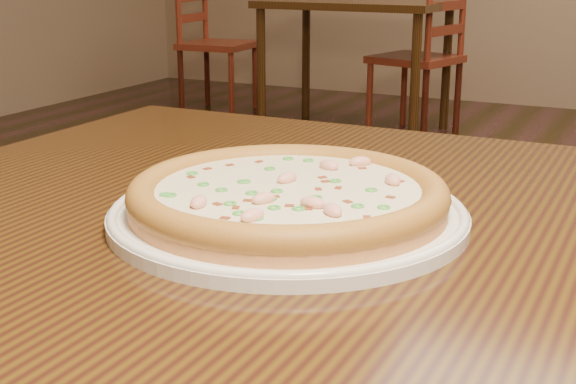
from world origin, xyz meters
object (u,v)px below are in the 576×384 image
at_px(chair_a, 210,43).
at_px(chair_b, 424,58).
at_px(hero_table, 420,320).
at_px(plate, 288,213).
at_px(bg_table_left, 356,17).
at_px(pizza, 288,195).

distance_m(chair_a, chair_b, 1.48).
bearing_deg(hero_table, plate, -157.38).
bearing_deg(chair_b, bg_table_left, -169.77).
relative_size(pizza, chair_a, 0.32).
bearing_deg(chair_b, chair_a, 174.64).
relative_size(pizza, chair_b, 0.32).
bearing_deg(plate, pizza, -38.13).
xyz_separation_m(hero_table, pizza, (-0.12, -0.05, 0.13)).
distance_m(pizza, chair_b, 3.85).
height_order(chair_a, chair_b, same).
bearing_deg(pizza, plate, 141.87).
bearing_deg(pizza, chair_a, 122.53).
height_order(plate, chair_b, chair_b).
relative_size(chair_a, chair_b, 1.00).
bearing_deg(plate, chair_a, 122.53).
xyz_separation_m(pizza, chair_b, (-0.98, 3.71, -0.34)).
bearing_deg(bg_table_left, plate, -69.52).
xyz_separation_m(hero_table, chair_b, (-1.10, 3.66, -0.21)).
bearing_deg(bg_table_left, hero_table, -67.60).
relative_size(plate, bg_table_left, 0.34).
xyz_separation_m(plate, chair_a, (-2.45, 3.85, -0.32)).
height_order(bg_table_left, chair_a, chair_a).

